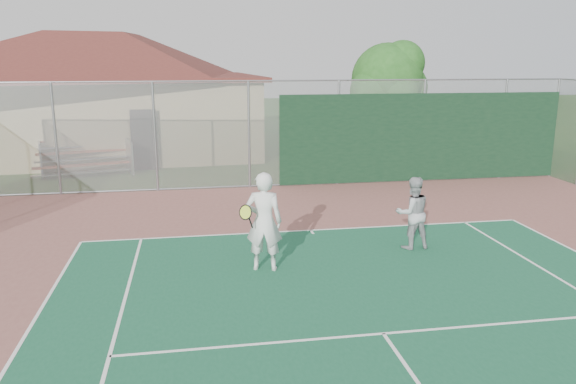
# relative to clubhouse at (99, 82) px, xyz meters

# --- Properties ---
(back_fence) EXTENTS (20.08, 0.11, 3.53)m
(back_fence) POSITION_rel_clubhouse_xyz_m (8.96, -8.21, -1.53)
(back_fence) COLOR gray
(back_fence) RESTS_ON ground
(clubhouse) EXTENTS (15.18, 10.65, 6.29)m
(clubhouse) POSITION_rel_clubhouse_xyz_m (0.00, 0.00, 0.00)
(clubhouse) COLOR tan
(clubhouse) RESTS_ON ground
(bleachers) EXTENTS (3.75, 2.69, 1.24)m
(bleachers) POSITION_rel_clubhouse_xyz_m (-0.00, -4.66, -2.54)
(bleachers) COLOR #A44325
(bleachers) RESTS_ON ground
(tree) EXTENTS (3.55, 3.36, 4.95)m
(tree) POSITION_rel_clubhouse_xyz_m (12.26, -3.49, 0.06)
(tree) COLOR #3D2316
(tree) RESTS_ON ground
(player_white_front) EXTENTS (0.99, 0.80, 2.01)m
(player_white_front) POSITION_rel_clubhouse_xyz_m (5.37, -15.74, -2.19)
(player_white_front) COLOR silver
(player_white_front) RESTS_ON ground
(player_grey_back) EXTENTS (0.82, 0.66, 1.63)m
(player_grey_back) POSITION_rel_clubhouse_xyz_m (8.82, -14.98, -2.38)
(player_grey_back) COLOR #A1A3A5
(player_grey_back) RESTS_ON ground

